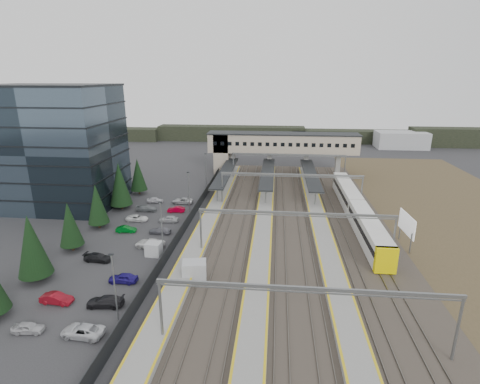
# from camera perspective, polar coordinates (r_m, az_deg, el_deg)

# --- Properties ---
(ground) EXTENTS (220.00, 220.00, 0.00)m
(ground) POSITION_cam_1_polar(r_m,az_deg,el_deg) (64.92, -2.74, -6.19)
(ground) COLOR #2B2B2D
(ground) RESTS_ON ground
(office_building) EXTENTS (24.30, 18.30, 24.30)m
(office_building) POSITION_cam_1_polar(r_m,az_deg,el_deg) (85.03, -26.51, 6.24)
(office_building) COLOR #384755
(office_building) RESTS_ON ground
(conifer_row) EXTENTS (4.42, 49.82, 9.50)m
(conifer_row) POSITION_cam_1_polar(r_m,az_deg,el_deg) (66.52, -22.43, -2.48)
(conifer_row) COLOR black
(conifer_row) RESTS_ON ground
(car_park) EXTENTS (10.52, 44.67, 1.30)m
(car_park) POSITION_cam_1_polar(r_m,az_deg,el_deg) (62.12, -15.58, -7.36)
(car_park) COLOR #B3B3B8
(car_park) RESTS_ON ground
(lampposts) EXTENTS (0.50, 53.25, 8.07)m
(lampposts) POSITION_cam_1_polar(r_m,az_deg,el_deg) (66.07, -9.52, -1.96)
(lampposts) COLOR slate
(lampposts) RESTS_ON ground
(fence) EXTENTS (0.08, 90.00, 2.00)m
(fence) POSITION_cam_1_polar(r_m,az_deg,el_deg) (70.26, -7.43, -3.57)
(fence) COLOR #26282B
(fence) RESTS_ON ground
(relay_cabin_near) EXTENTS (3.45, 2.77, 2.59)m
(relay_cabin_near) POSITION_cam_1_polar(r_m,az_deg,el_deg) (50.70, -6.96, -11.82)
(relay_cabin_near) COLOR #AAACAF
(relay_cabin_near) RESTS_ON ground
(relay_cabin_far) EXTENTS (2.36, 2.01, 2.04)m
(relay_cabin_far) POSITION_cam_1_polar(r_m,az_deg,el_deg) (58.17, -13.02, -8.45)
(relay_cabin_far) COLOR #AAACAF
(relay_cabin_far) RESTS_ON ground
(rail_corridor) EXTENTS (34.00, 90.00, 0.92)m
(rail_corridor) POSITION_cam_1_polar(r_m,az_deg,el_deg) (68.81, 5.60, -4.60)
(rail_corridor) COLOR #38312A
(rail_corridor) RESTS_ON ground
(canopies) EXTENTS (23.10, 30.00, 3.28)m
(canopies) POSITION_cam_1_polar(r_m,az_deg,el_deg) (88.66, 4.24, 2.93)
(canopies) COLOR black
(canopies) RESTS_ON ground
(footbridge) EXTENTS (40.40, 6.40, 11.20)m
(footbridge) POSITION_cam_1_polar(r_m,az_deg,el_deg) (102.46, 4.92, 7.16)
(footbridge) COLOR tan
(footbridge) RESTS_ON ground
(gantries) EXTENTS (28.40, 62.28, 7.17)m
(gantries) POSITION_cam_1_polar(r_m,az_deg,el_deg) (65.06, 8.09, -0.65)
(gantries) COLOR slate
(gantries) RESTS_ON ground
(train) EXTENTS (2.95, 41.05, 3.72)m
(train) POSITION_cam_1_polar(r_m,az_deg,el_deg) (72.55, 17.33, -2.62)
(train) COLOR silver
(train) RESTS_ON ground
(billboard) EXTENTS (0.49, 6.25, 5.36)m
(billboard) POSITION_cam_1_polar(r_m,az_deg,el_deg) (64.02, 24.07, -4.61)
(billboard) COLOR slate
(billboard) RESTS_ON ground
(treeline_far) EXTENTS (170.00, 19.00, 7.00)m
(treeline_far) POSITION_cam_1_polar(r_m,az_deg,el_deg) (153.60, 11.27, 8.40)
(treeline_far) COLOR black
(treeline_far) RESTS_ON ground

